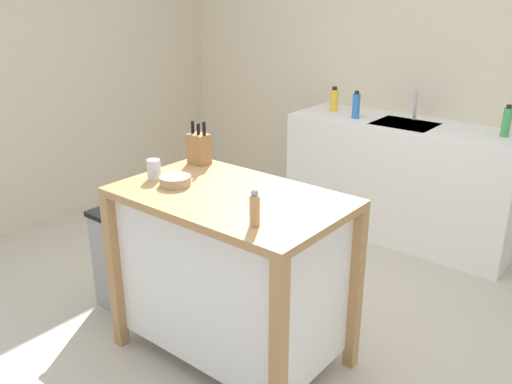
{
  "coord_description": "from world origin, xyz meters",
  "views": [
    {
      "loc": [
        1.66,
        -1.95,
        1.86
      ],
      "look_at": [
        0.04,
        0.06,
        0.88
      ],
      "focal_mm": 37.94,
      "sensor_mm": 36.0,
      "label": 1
    }
  ],
  "objects_px": {
    "bowl_ceramic_small": "(175,180)",
    "bottle_spray_cleaner": "(507,122)",
    "drinking_cup": "(154,169)",
    "trash_bin": "(127,260)",
    "knife_block": "(199,148)",
    "sink_faucet": "(415,106)",
    "bottle_hand_soap": "(356,106)",
    "pepper_grinder": "(255,209)",
    "kitchen_island": "(231,269)",
    "bottle_dish_soap": "(334,100)"
  },
  "relations": [
    {
      "from": "bowl_ceramic_small",
      "to": "bottle_spray_cleaner",
      "type": "height_order",
      "value": "bottle_spray_cleaner"
    },
    {
      "from": "bottle_dish_soap",
      "to": "sink_faucet",
      "type": "bearing_deg",
      "value": 10.24
    },
    {
      "from": "kitchen_island",
      "to": "pepper_grinder",
      "type": "bearing_deg",
      "value": -33.14
    },
    {
      "from": "bowl_ceramic_small",
      "to": "pepper_grinder",
      "type": "xyz_separation_m",
      "value": [
        0.62,
        -0.13,
        0.05
      ]
    },
    {
      "from": "knife_block",
      "to": "bottle_spray_cleaner",
      "type": "bearing_deg",
      "value": 57.51
    },
    {
      "from": "kitchen_island",
      "to": "knife_block",
      "type": "distance_m",
      "value": 0.72
    },
    {
      "from": "kitchen_island",
      "to": "bowl_ceramic_small",
      "type": "relative_size",
      "value": 7.2
    },
    {
      "from": "pepper_grinder",
      "to": "trash_bin",
      "type": "relative_size",
      "value": 0.26
    },
    {
      "from": "drinking_cup",
      "to": "bottle_dish_soap",
      "type": "relative_size",
      "value": 0.53
    },
    {
      "from": "sink_faucet",
      "to": "knife_block",
      "type": "bearing_deg",
      "value": -103.78
    },
    {
      "from": "bottle_hand_soap",
      "to": "bottle_dish_soap",
      "type": "bearing_deg",
      "value": 156.04
    },
    {
      "from": "bowl_ceramic_small",
      "to": "bottle_spray_cleaner",
      "type": "bearing_deg",
      "value": 65.05
    },
    {
      "from": "pepper_grinder",
      "to": "drinking_cup",
      "type": "bearing_deg",
      "value": 170.67
    },
    {
      "from": "knife_block",
      "to": "drinking_cup",
      "type": "bearing_deg",
      "value": -89.53
    },
    {
      "from": "drinking_cup",
      "to": "bottle_spray_cleaner",
      "type": "relative_size",
      "value": 0.48
    },
    {
      "from": "trash_bin",
      "to": "bottle_dish_soap",
      "type": "height_order",
      "value": "bottle_dish_soap"
    },
    {
      "from": "bottle_spray_cleaner",
      "to": "bowl_ceramic_small",
      "type": "bearing_deg",
      "value": -114.95
    },
    {
      "from": "sink_faucet",
      "to": "bottle_hand_soap",
      "type": "height_order",
      "value": "sink_faucet"
    },
    {
      "from": "drinking_cup",
      "to": "sink_faucet",
      "type": "relative_size",
      "value": 0.48
    },
    {
      "from": "bottle_spray_cleaner",
      "to": "pepper_grinder",
      "type": "bearing_deg",
      "value": -99.28
    },
    {
      "from": "sink_faucet",
      "to": "bottle_dish_soap",
      "type": "relative_size",
      "value": 1.11
    },
    {
      "from": "kitchen_island",
      "to": "sink_faucet",
      "type": "distance_m",
      "value": 2.18
    },
    {
      "from": "sink_faucet",
      "to": "trash_bin",
      "type": "bearing_deg",
      "value": -110.75
    },
    {
      "from": "knife_block",
      "to": "trash_bin",
      "type": "height_order",
      "value": "knife_block"
    },
    {
      "from": "drinking_cup",
      "to": "bottle_hand_soap",
      "type": "bearing_deg",
      "value": 87.7
    },
    {
      "from": "kitchen_island",
      "to": "knife_block",
      "type": "relative_size",
      "value": 4.6
    },
    {
      "from": "kitchen_island",
      "to": "drinking_cup",
      "type": "bearing_deg",
      "value": -169.13
    },
    {
      "from": "kitchen_island",
      "to": "bowl_ceramic_small",
      "type": "height_order",
      "value": "bowl_ceramic_small"
    },
    {
      "from": "pepper_grinder",
      "to": "bottle_hand_soap",
      "type": "relative_size",
      "value": 0.77
    },
    {
      "from": "drinking_cup",
      "to": "kitchen_island",
      "type": "bearing_deg",
      "value": 10.87
    },
    {
      "from": "knife_block",
      "to": "bottle_spray_cleaner",
      "type": "distance_m",
      "value": 2.13
    },
    {
      "from": "bottle_spray_cleaner",
      "to": "bottle_hand_soap",
      "type": "bearing_deg",
      "value": -171.5
    },
    {
      "from": "bottle_dish_soap",
      "to": "bottle_spray_cleaner",
      "type": "bearing_deg",
      "value": 1.7
    },
    {
      "from": "drinking_cup",
      "to": "bottle_spray_cleaner",
      "type": "bearing_deg",
      "value": 61.85
    },
    {
      "from": "pepper_grinder",
      "to": "bottle_hand_soap",
      "type": "bearing_deg",
      "value": 108.25
    },
    {
      "from": "drinking_cup",
      "to": "trash_bin",
      "type": "xyz_separation_m",
      "value": [
        -0.36,
        0.04,
        -0.66
      ]
    },
    {
      "from": "knife_block",
      "to": "sink_faucet",
      "type": "relative_size",
      "value": 1.12
    },
    {
      "from": "drinking_cup",
      "to": "bottle_spray_cleaner",
      "type": "height_order",
      "value": "bottle_spray_cleaner"
    },
    {
      "from": "bowl_ceramic_small",
      "to": "bottle_hand_soap",
      "type": "relative_size",
      "value": 0.75
    },
    {
      "from": "bottle_dish_soap",
      "to": "bottle_hand_soap",
      "type": "height_order",
      "value": "bottle_hand_soap"
    },
    {
      "from": "bowl_ceramic_small",
      "to": "bottle_spray_cleaner",
      "type": "relative_size",
      "value": 0.73
    },
    {
      "from": "drinking_cup",
      "to": "pepper_grinder",
      "type": "bearing_deg",
      "value": -9.33
    },
    {
      "from": "knife_block",
      "to": "bottle_spray_cleaner",
      "type": "relative_size",
      "value": 1.14
    },
    {
      "from": "bottle_hand_soap",
      "to": "bowl_ceramic_small",
      "type": "bearing_deg",
      "value": -87.89
    },
    {
      "from": "bottle_spray_cleaner",
      "to": "bottle_dish_soap",
      "type": "relative_size",
      "value": 1.1
    },
    {
      "from": "knife_block",
      "to": "bowl_ceramic_small",
      "type": "xyz_separation_m",
      "value": [
        0.15,
        -0.33,
        -0.06
      ]
    },
    {
      "from": "trash_bin",
      "to": "sink_faucet",
      "type": "bearing_deg",
      "value": 69.25
    },
    {
      "from": "sink_faucet",
      "to": "bottle_dish_soap",
      "type": "distance_m",
      "value": 0.66
    },
    {
      "from": "kitchen_island",
      "to": "knife_block",
      "type": "xyz_separation_m",
      "value": [
        -0.45,
        0.25,
        0.5
      ]
    },
    {
      "from": "pepper_grinder",
      "to": "bottle_dish_soap",
      "type": "relative_size",
      "value": 0.82
    }
  ]
}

